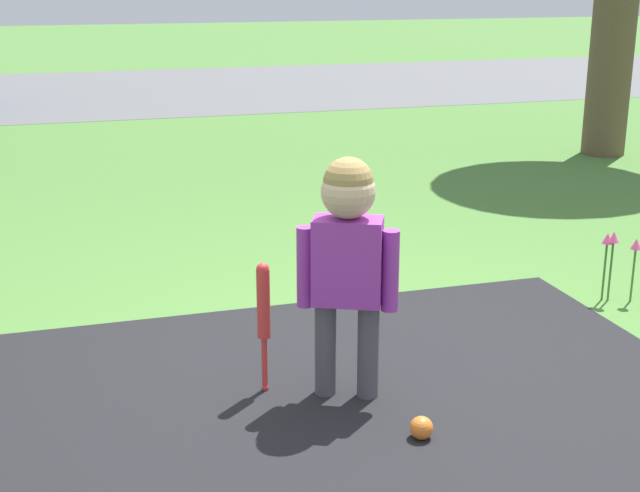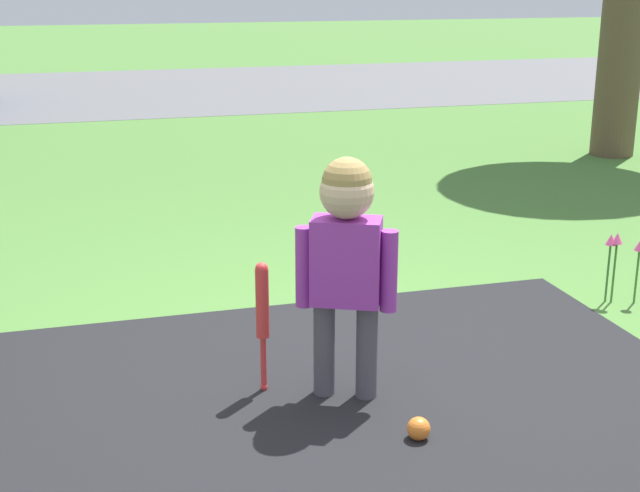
% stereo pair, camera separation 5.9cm
% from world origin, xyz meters
% --- Properties ---
extents(ground_plane, '(60.00, 60.00, 0.00)m').
position_xyz_m(ground_plane, '(0.00, 0.00, 0.00)').
color(ground_plane, '#477533').
extents(street_strip, '(40.00, 6.00, 0.01)m').
position_xyz_m(street_strip, '(0.00, 10.86, 0.00)').
color(street_strip, '#59595B').
rests_on(street_strip, ground).
extents(child, '(0.40, 0.27, 1.06)m').
position_xyz_m(child, '(-0.18, -0.15, 0.69)').
color(child, '#4C4751').
rests_on(child, ground).
extents(baseball_bat, '(0.06, 0.06, 0.60)m').
position_xyz_m(baseball_bat, '(-0.51, -0.01, 0.39)').
color(baseball_bat, red).
rests_on(baseball_bat, ground).
extents(sports_ball, '(0.09, 0.09, 0.09)m').
position_xyz_m(sports_ball, '(-0.02, -0.60, 0.05)').
color(sports_ball, orange).
rests_on(sports_ball, ground).
extents(flower_bed, '(0.39, 0.13, 0.41)m').
position_xyz_m(flower_bed, '(1.70, 0.53, 0.31)').
color(flower_bed, '#38702D').
rests_on(flower_bed, ground).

